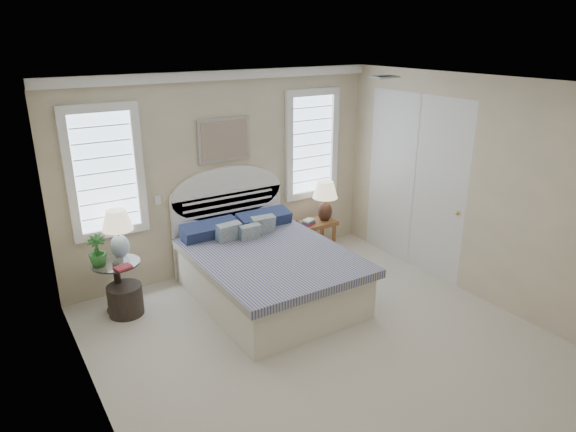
# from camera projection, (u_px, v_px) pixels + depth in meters

# --- Properties ---
(floor) EXTENTS (4.50, 5.00, 0.01)m
(floor) POSITION_uv_depth(u_px,v_px,m) (334.00, 351.00, 5.37)
(floor) COLOR beige
(floor) RESTS_ON ground
(ceiling) EXTENTS (4.50, 5.00, 0.01)m
(ceiling) POSITION_uv_depth(u_px,v_px,m) (343.00, 87.00, 4.45)
(ceiling) COLOR white
(ceiling) RESTS_ON wall_back
(wall_back) EXTENTS (4.50, 0.02, 2.70)m
(wall_back) POSITION_uv_depth(u_px,v_px,m) (225.00, 174.00, 6.90)
(wall_back) COLOR #BBAE8C
(wall_back) RESTS_ON floor
(wall_left) EXTENTS (0.02, 5.00, 2.70)m
(wall_left) POSITION_uv_depth(u_px,v_px,m) (96.00, 291.00, 3.78)
(wall_left) COLOR #BBAE8C
(wall_left) RESTS_ON floor
(wall_right) EXTENTS (0.02, 5.00, 2.70)m
(wall_right) POSITION_uv_depth(u_px,v_px,m) (490.00, 194.00, 6.04)
(wall_right) COLOR #BBAE8C
(wall_right) RESTS_ON floor
(crown_molding) EXTENTS (4.50, 0.08, 0.12)m
(crown_molding) POSITION_uv_depth(u_px,v_px,m) (222.00, 75.00, 6.43)
(crown_molding) COLOR white
(crown_molding) RESTS_ON wall_back
(hvac_vent) EXTENTS (0.30, 0.20, 0.02)m
(hvac_vent) POSITION_uv_depth(u_px,v_px,m) (384.00, 77.00, 5.70)
(hvac_vent) COLOR #B2B2B2
(hvac_vent) RESTS_ON ceiling
(switch_plate) EXTENTS (0.08, 0.01, 0.12)m
(switch_plate) POSITION_uv_depth(u_px,v_px,m) (158.00, 200.00, 6.48)
(switch_plate) COLOR white
(switch_plate) RESTS_ON wall_back
(window_left) EXTENTS (0.90, 0.06, 1.60)m
(window_left) POSITION_uv_depth(u_px,v_px,m) (105.00, 172.00, 6.02)
(window_left) COLOR #C9E3FF
(window_left) RESTS_ON wall_back
(window_right) EXTENTS (0.90, 0.06, 1.60)m
(window_right) POSITION_uv_depth(u_px,v_px,m) (311.00, 144.00, 7.50)
(window_right) COLOR #C9E3FF
(window_right) RESTS_ON wall_back
(painting) EXTENTS (0.74, 0.04, 0.58)m
(painting) POSITION_uv_depth(u_px,v_px,m) (225.00, 140.00, 6.71)
(painting) COLOR silver
(painting) RESTS_ON wall_back
(closet_door) EXTENTS (0.02, 1.80, 2.40)m
(closet_door) POSITION_uv_depth(u_px,v_px,m) (414.00, 183.00, 7.04)
(closet_door) COLOR silver
(closet_door) RESTS_ON floor
(bed) EXTENTS (1.72, 2.28, 1.47)m
(bed) POSITION_uv_depth(u_px,v_px,m) (264.00, 267.00, 6.40)
(bed) COLOR silver
(bed) RESTS_ON floor
(side_table_left) EXTENTS (0.56, 0.56, 0.63)m
(side_table_left) POSITION_uv_depth(u_px,v_px,m) (118.00, 281.00, 6.04)
(side_table_left) COLOR black
(side_table_left) RESTS_ON floor
(nightstand_right) EXTENTS (0.50, 0.40, 0.53)m
(nightstand_right) POSITION_uv_depth(u_px,v_px,m) (317.00, 230.00, 7.60)
(nightstand_right) COLOR brown
(nightstand_right) RESTS_ON floor
(floor_pot) EXTENTS (0.42, 0.42, 0.37)m
(floor_pot) POSITION_uv_depth(u_px,v_px,m) (126.00, 300.00, 6.02)
(floor_pot) COLOR black
(floor_pot) RESTS_ON floor
(lamp_left) EXTENTS (0.45, 0.45, 0.59)m
(lamp_left) POSITION_uv_depth(u_px,v_px,m) (118.00, 228.00, 6.00)
(lamp_left) COLOR white
(lamp_left) RESTS_ON side_table_left
(lamp_right) EXTENTS (0.43, 0.43, 0.60)m
(lamp_right) POSITION_uv_depth(u_px,v_px,m) (325.00, 196.00, 7.46)
(lamp_right) COLOR black
(lamp_right) RESTS_ON nightstand_right
(potted_plant) EXTENTS (0.26, 0.26, 0.37)m
(potted_plant) POSITION_uv_depth(u_px,v_px,m) (97.00, 251.00, 5.80)
(potted_plant) COLOR #36762F
(potted_plant) RESTS_ON side_table_left
(books_left) EXTENTS (0.21, 0.17, 0.02)m
(books_left) POSITION_uv_depth(u_px,v_px,m) (123.00, 267.00, 5.79)
(books_left) COLOR #9F2734
(books_left) RESTS_ON side_table_left
(books_right) EXTENTS (0.22, 0.20, 0.08)m
(books_right) POSITION_uv_depth(u_px,v_px,m) (309.00, 222.00, 7.39)
(books_right) COLOR #9F2734
(books_right) RESTS_ON nightstand_right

